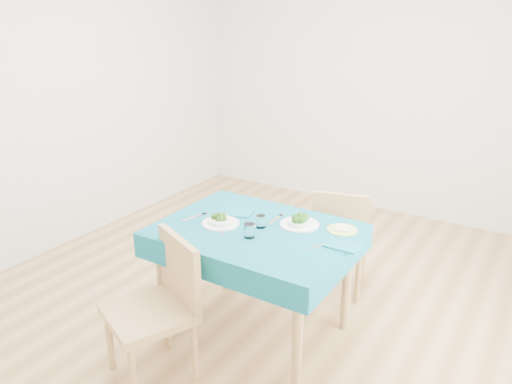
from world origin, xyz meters
The scene contains 16 objects.
room_shell centered at (0.00, 0.00, 1.35)m, with size 4.02×4.52×2.73m.
table centered at (0.22, -0.35, 0.38)m, with size 1.19×0.91×0.76m, color #095164.
chair_near centered at (-0.06, -1.04, 0.56)m, with size 0.45×0.49×1.12m, color #9B7848.
chair_far centered at (0.47, 0.46, 0.50)m, with size 0.40×0.43×0.99m, color #9B7848.
bowl_near centered at (-0.01, -0.41, 0.79)m, with size 0.24×0.24×0.07m, color white, non-canonical shape.
bowl_far centered at (0.43, -0.16, 0.80)m, with size 0.25×0.25×0.08m, color white, non-canonical shape.
fork_near centered at (-0.22, -0.42, 0.76)m, with size 0.03×0.20×0.00m, color silver.
knife_near centered at (0.07, -0.46, 0.76)m, with size 0.02×0.20×0.00m, color silver.
fork_far centered at (0.25, -0.16, 0.76)m, with size 0.03×0.19×0.00m, color silver.
knife_far centered at (0.67, -0.33, 0.76)m, with size 0.02×0.21×0.00m, color silver.
napkin_near centered at (-0.02, -0.20, 0.76)m, with size 0.21×0.15×0.01m, color #0D5B6F.
napkin_far centered at (0.78, -0.29, 0.76)m, with size 0.19×0.13×0.01m, color #0D5B6F.
tumbler_center centered at (0.24, -0.32, 0.80)m, with size 0.06×0.06×0.08m, color white.
tumbler_side centered at (0.25, -0.48, 0.80)m, with size 0.07×0.07×0.09m, color white.
side_plate centered at (0.69, -0.09, 0.76)m, with size 0.19×0.19×0.01m, color #BBC560.
bread_slice centered at (0.69, -0.09, 0.77)m, with size 0.09×0.09×0.01m, color beige.
Camera 1 is at (1.74, -2.75, 2.05)m, focal length 35.00 mm.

